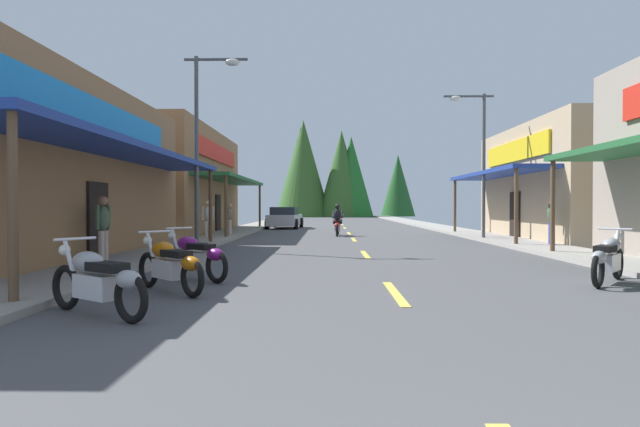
% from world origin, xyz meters
% --- Properties ---
extents(ground, '(10.31, 84.57, 0.10)m').
position_xyz_m(ground, '(0.00, 27.29, -0.05)').
color(ground, '#4C4C4F').
extents(sidewalk_left, '(2.06, 84.57, 0.12)m').
position_xyz_m(sidewalk_left, '(-6.19, 27.29, 0.06)').
color(sidewalk_left, gray).
rests_on(sidewalk_left, ground).
extents(sidewalk_right, '(2.06, 84.57, 0.12)m').
position_xyz_m(sidewalk_right, '(6.19, 27.29, 0.06)').
color(sidewalk_right, '#9E9991').
rests_on(sidewalk_right, ground).
extents(centerline_dashes, '(0.16, 58.40, 0.01)m').
position_xyz_m(centerline_dashes, '(0.00, 30.25, 0.01)').
color(centerline_dashes, '#E0C64C').
rests_on(centerline_dashes, ground).
extents(storefront_left_far, '(8.61, 12.81, 5.59)m').
position_xyz_m(storefront_left_far, '(-10.59, 27.64, 2.80)').
color(storefront_left_far, olive).
rests_on(storefront_left_far, ground).
extents(storefront_right_far, '(10.47, 10.15, 5.00)m').
position_xyz_m(storefront_right_far, '(11.51, 22.43, 2.51)').
color(storefront_right_far, tan).
rests_on(storefront_right_far, ground).
extents(streetlamp_left, '(2.13, 0.30, 6.50)m').
position_xyz_m(streetlamp_left, '(-5.24, 16.83, 4.21)').
color(streetlamp_left, '#474C51').
rests_on(streetlamp_left, ground).
extents(streetlamp_right, '(2.13, 0.30, 6.27)m').
position_xyz_m(streetlamp_right, '(5.23, 21.65, 4.08)').
color(streetlamp_right, '#474C51').
rests_on(streetlamp_right, ground).
extents(motorcycle_parked_right_3, '(1.49, 1.67, 1.04)m').
position_xyz_m(motorcycle_parked_right_3, '(4.19, 9.49, 0.49)').
color(motorcycle_parked_right_3, black).
rests_on(motorcycle_parked_right_3, ground).
extents(motorcycle_parked_left_0, '(1.84, 1.26, 1.04)m').
position_xyz_m(motorcycle_parked_left_0, '(-4.21, 6.49, 0.49)').
color(motorcycle_parked_left_0, black).
rests_on(motorcycle_parked_left_0, ground).
extents(motorcycle_parked_left_1, '(1.61, 1.56, 1.04)m').
position_xyz_m(motorcycle_parked_left_1, '(-3.83, 8.38, 0.49)').
color(motorcycle_parked_left_1, black).
rests_on(motorcycle_parked_left_1, ground).
extents(motorcycle_parked_left_2, '(1.70, 1.46, 1.04)m').
position_xyz_m(motorcycle_parked_left_2, '(-3.80, 9.86, 0.49)').
color(motorcycle_parked_left_2, black).
rests_on(motorcycle_parked_left_2, ground).
extents(rider_cruising_lead, '(0.60, 2.14, 1.57)m').
position_xyz_m(rider_cruising_lead, '(-0.65, 24.79, 0.66)').
color(rider_cruising_lead, black).
rests_on(rider_cruising_lead, ground).
extents(pedestrian_by_shop, '(0.33, 0.56, 1.78)m').
position_xyz_m(pedestrian_by_shop, '(6.77, 17.84, 1.04)').
color(pedestrian_by_shop, '#333F8C').
rests_on(pedestrian_by_shop, ground).
extents(pedestrian_browsing, '(0.28, 0.57, 1.62)m').
position_xyz_m(pedestrian_browsing, '(-5.80, 23.87, 0.93)').
color(pedestrian_browsing, '#B2A599').
rests_on(pedestrian_browsing, ground).
extents(pedestrian_waiting, '(0.46, 0.43, 1.69)m').
position_xyz_m(pedestrian_waiting, '(-6.17, 21.01, 0.98)').
color(pedestrian_waiting, '#B2A599').
rests_on(pedestrian_waiting, ground).
extents(pedestrian_strolling, '(0.31, 0.57, 1.72)m').
position_xyz_m(pedestrian_strolling, '(-6.66, 12.17, 1.00)').
color(pedestrian_strolling, '#B2A599').
rests_on(pedestrian_strolling, ground).
extents(parked_car_curbside, '(2.28, 4.41, 1.40)m').
position_xyz_m(parked_car_curbside, '(-3.96, 33.15, 0.69)').
color(parked_car_curbside, silver).
rests_on(parked_car_curbside, ground).
extents(treeline_backdrop, '(19.95, 11.48, 13.08)m').
position_xyz_m(treeline_backdrop, '(-1.90, 69.88, 5.92)').
color(treeline_backdrop, '#205323').
rests_on(treeline_backdrop, ground).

